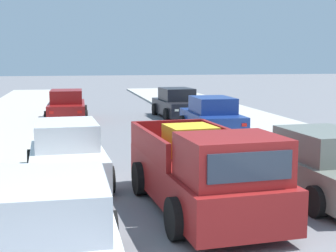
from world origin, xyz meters
name	(u,v)px	position (x,y,z in m)	size (l,w,h in m)	color
sidewalk_right	(284,138)	(5.27, 12.00, 0.06)	(5.31, 60.00, 0.12)	#B2AFA8
curb_left	(36,147)	(-4.01, 12.00, 0.05)	(0.16, 60.00, 0.10)	silver
curb_right	(253,139)	(4.01, 12.00, 0.05)	(0.16, 60.00, 0.10)	silver
pickup_truck	(204,173)	(-0.17, 4.04, 0.80)	(2.48, 5.33, 1.80)	maroon
car_left_near	(67,154)	(-2.92, 7.09, 0.71)	(2.18, 4.33, 1.54)	silver
car_right_near	(212,117)	(2.91, 13.86, 0.71)	(2.03, 4.26, 1.54)	navy
car_left_mid	(322,166)	(2.76, 4.59, 0.71)	(2.19, 4.33, 1.54)	slate
car_right_mid	(51,239)	(-3.10, 1.18, 0.71)	(2.03, 4.26, 1.54)	silver
car_left_far	(177,104)	(2.72, 19.69, 0.71)	(2.21, 4.34, 1.54)	black
car_right_far	(67,106)	(-2.97, 19.48, 0.71)	(2.09, 4.29, 1.54)	maroon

